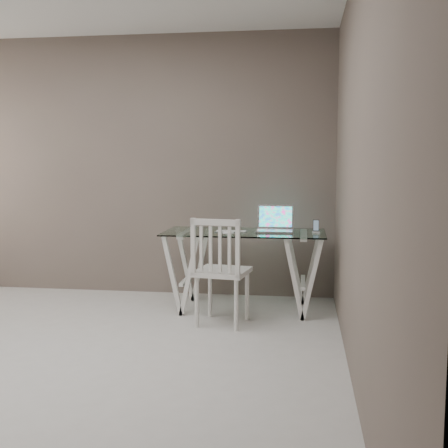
% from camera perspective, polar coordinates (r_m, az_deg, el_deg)
% --- Properties ---
extents(room, '(4.50, 4.52, 2.71)m').
position_cam_1_polar(room, '(3.95, -18.45, 10.62)').
color(room, beige).
rests_on(room, ground).
extents(desk, '(1.50, 0.70, 0.75)m').
position_cam_1_polar(desk, '(5.31, 2.07, -4.68)').
color(desk, silver).
rests_on(desk, ground).
extents(chair, '(0.49, 0.49, 0.94)m').
position_cam_1_polar(chair, '(4.76, -0.44, -4.35)').
color(chair, silver).
rests_on(chair, ground).
extents(laptop, '(0.34, 0.29, 0.24)m').
position_cam_1_polar(laptop, '(5.32, 5.21, -0.09)').
color(laptop, silver).
rests_on(laptop, desk).
extents(keyboard, '(0.29, 0.13, 0.01)m').
position_cam_1_polar(keyboard, '(5.24, 0.72, -0.75)').
color(keyboard, silver).
rests_on(keyboard, desk).
extents(mouse, '(0.11, 0.06, 0.03)m').
position_cam_1_polar(mouse, '(5.03, 0.43, -0.90)').
color(mouse, white).
rests_on(mouse, desk).
extents(phone_dock, '(0.07, 0.07, 0.12)m').
position_cam_1_polar(phone_dock, '(5.23, 9.32, -0.53)').
color(phone_dock, white).
rests_on(phone_dock, desk).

